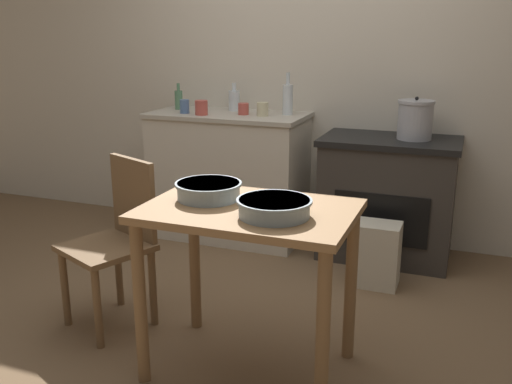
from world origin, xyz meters
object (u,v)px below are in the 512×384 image
Objects in this scene: work_table at (249,239)px; cup_mid_right at (185,106)px; bottle_left at (288,99)px; cup_center_right at (263,109)px; mixing_bowl_large at (274,207)px; cup_center_left at (243,109)px; mixing_bowl_small at (209,190)px; bottle_mid_left at (234,100)px; stock_pot at (415,120)px; cup_center at (201,108)px; stove at (387,198)px; bottle_far_left at (179,99)px; flour_sack at (375,254)px; chair at (117,238)px.

cup_mid_right is at bearing 126.22° from work_table.
bottle_left reaches higher than cup_center_right.
cup_center_right is (-0.66, 1.65, 0.16)m from mixing_bowl_large.
cup_center_left is at bearing 116.06° from mixing_bowl_large.
cup_mid_right is (-1.10, 1.50, 0.35)m from work_table.
bottle_mid_left is at bearing 109.26° from mixing_bowl_small.
mixing_bowl_large is (0.14, -0.08, 0.19)m from work_table.
stock_pot is 1.36× the size of bottle_mid_left.
work_table is 1.77m from cup_center.
work_table is 11.24× the size of cup_center_left.
stove is 1.06m from cup_center_right.
bottle_far_left is at bearing 144.68° from cup_center.
bottle_mid_left reaches higher than cup_center_right.
flour_sack is 1.90m from bottle_far_left.
mixing_bowl_small is 1.55m from cup_center_right.
cup_center_right is at bearing 101.26° from chair.
stock_pot is at bearing 2.84° from cup_center_left.
mixing_bowl_small is 3.72× the size of cup_center_left.
bottle_left is 3.01× the size of cup_mid_right.
stove is 8.75× the size of cup_center.
bottle_mid_left is at bearing 172.65° from bottle_left.
mixing_bowl_large is 0.39m from mixing_bowl_small.
work_table is at bearing -65.11° from bottle_mid_left.
cup_mid_right is at bearing -138.26° from bottle_mid_left.
bottle_left is (-0.75, 0.06, 0.64)m from stove.
work_table is at bearing -53.78° from cup_mid_right.
chair is 1.44m from cup_mid_right.
stove is 3.07× the size of bottle_left.
mixing_bowl_small is 2.92× the size of cup_center.
flour_sack is 1.35× the size of bottle_left.
cup_center_left is at bearing 12.05° from cup_mid_right.
bottle_left reaches higher than mixing_bowl_small.
chair reaches higher than stove.
stock_pot is 3.43× the size of cup_center_left.
cup_mid_right is at bearing -174.70° from stock_pot.
work_table is 3.02× the size of mixing_bowl_small.
bottle_left is at bearing 176.95° from stock_pot.
flour_sack is 1.95× the size of bottle_mid_left.
stock_pot is at bearing 77.70° from mixing_bowl_large.
flour_sack is 2.04× the size of bottle_far_left.
mixing_bowl_small is at bearing 166.14° from work_table.
cup_center is at bearing -172.78° from stock_pot.
stove is 1.19m from cup_center_left.
chair is at bearing -90.31° from bottle_mid_left.
cup_center is (-0.94, 1.46, 0.35)m from work_table.
cup_mid_right is (-1.62, -0.15, 0.03)m from stock_pot.
flour_sack is 1.39m from mixing_bowl_small.
bottle_mid_left is 0.32m from cup_center.
bottle_mid_left is (-0.44, 0.06, -0.04)m from bottle_left.
flour_sack is (1.21, 0.95, -0.28)m from chair.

